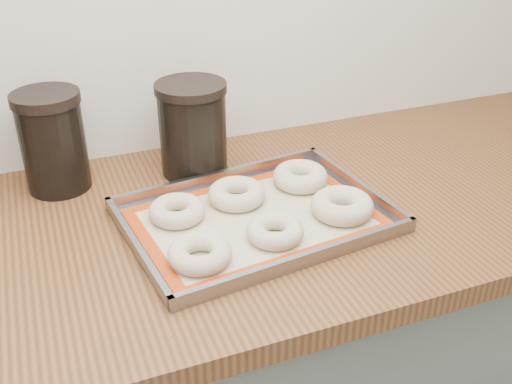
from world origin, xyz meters
name	(u,v)px	position (x,y,z in m)	size (l,w,h in m)	color
countertop	(119,246)	(0.00, 1.68, 0.88)	(3.06, 0.68, 0.04)	brown
baking_tray	(256,217)	(0.24, 1.63, 0.91)	(0.50, 0.38, 0.03)	gray
baking_mat	(256,218)	(0.24, 1.63, 0.90)	(0.45, 0.34, 0.00)	#C6B793
bagel_front_left	(200,253)	(0.11, 1.54, 0.92)	(0.10, 0.10, 0.03)	beige
bagel_front_mid	(275,231)	(0.25, 1.56, 0.92)	(0.10, 0.10, 0.03)	beige
bagel_front_right	(342,206)	(0.39, 1.59, 0.92)	(0.11, 0.11, 0.04)	beige
bagel_back_left	(177,211)	(0.11, 1.69, 0.92)	(0.10, 0.10, 0.03)	beige
bagel_back_mid	(237,194)	(0.23, 1.70, 0.92)	(0.11, 0.11, 0.03)	beige
bagel_back_right	(300,177)	(0.37, 1.72, 0.92)	(0.11, 0.11, 0.04)	beige
canister_mid	(53,141)	(-0.07, 1.90, 1.00)	(0.13, 0.13, 0.20)	black
canister_right	(193,128)	(0.20, 1.86, 1.00)	(0.14, 0.14, 0.19)	black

